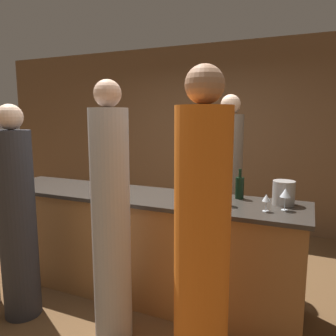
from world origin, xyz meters
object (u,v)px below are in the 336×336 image
guest_0 (17,220)px  ice_bucket (284,193)px  guest_1 (111,221)px  wine_bottle_1 (224,192)px  wine_bottle_2 (240,187)px  wine_bottle_0 (211,186)px  bartender (228,191)px  guest_2 (202,244)px

guest_0 → ice_bucket: 2.23m
guest_1 → wine_bottle_1: (0.70, 0.61, 0.16)m
wine_bottle_1 → wine_bottle_2: (0.08, 0.25, -0.01)m
wine_bottle_0 → ice_bucket: (0.60, 0.08, -0.02)m
wine_bottle_1 → ice_bucket: size_ratio=1.41×
guest_1 → wine_bottle_0: (0.55, 0.72, 0.17)m
guest_0 → guest_1: (0.88, 0.07, 0.08)m
guest_1 → wine_bottle_1: 0.94m
guest_0 → ice_bucket: size_ratio=9.10×
guest_1 → wine_bottle_1: size_ratio=7.03×
guest_0 → bartender: bearing=46.1°
wine_bottle_0 → wine_bottle_1: size_ratio=1.12×
wine_bottle_2 → guest_0: bearing=-150.6°
wine_bottle_0 → ice_bucket: bearing=8.1°
guest_0 → guest_1: 0.89m
bartender → wine_bottle_2: 0.62m
bartender → wine_bottle_1: bearing=100.5°
guest_1 → wine_bottle_0: size_ratio=6.30×
wine_bottle_0 → wine_bottle_1: bearing=-39.1°
bartender → guest_2: 1.59m
bartender → guest_1: guest_1 is taller
bartender → guest_1: (-0.55, -1.41, 0.01)m
bartender → ice_bucket: 0.87m
bartender → ice_bucket: bearing=134.9°
guest_1 → wine_bottle_2: guest_1 is taller
guest_1 → guest_2: (0.76, -0.17, 0.01)m
guest_2 → wine_bottle_0: guest_2 is taller
bartender → wine_bottle_1: 0.84m
guest_1 → wine_bottle_0: 0.93m
wine_bottle_1 → guest_1: bearing=-139.0°
wine_bottle_0 → wine_bottle_2: bearing=31.4°
guest_0 → wine_bottle_1: guest_0 is taller
wine_bottle_0 → ice_bucket: 0.60m
wine_bottle_0 → ice_bucket: size_ratio=1.57×
guest_1 → guest_2: bearing=-12.2°
wine_bottle_2 → ice_bucket: (0.37, -0.05, -0.00)m
bartender → wine_bottle_1: bartender is taller
guest_2 → ice_bucket: (0.39, 0.97, 0.15)m
guest_1 → ice_bucket: 1.42m
wine_bottle_0 → guest_1: bearing=-127.4°
guest_2 → wine_bottle_2: bearing=89.1°
guest_1 → guest_2: size_ratio=0.98×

